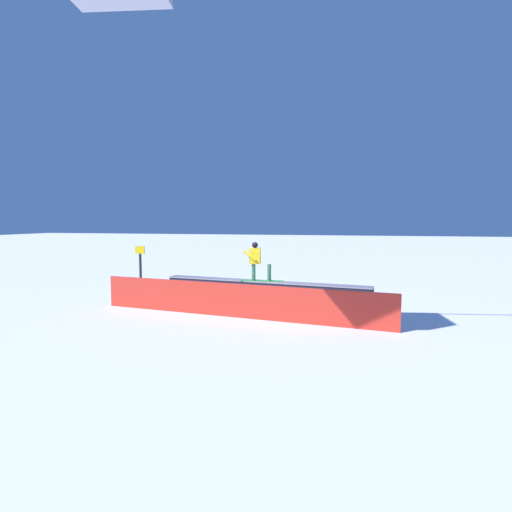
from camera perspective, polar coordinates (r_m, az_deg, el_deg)
The scene contains 5 objects.
ground_plane at distance 15.12m, azimuth 1.06°, elevation -5.47°, with size 120.00×120.00×0.00m, color white.
grind_box at distance 15.08m, azimuth 1.06°, elevation -4.56°, with size 7.75×1.55×0.53m.
snowboarder at distance 15.00m, azimuth 0.10°, elevation -0.57°, with size 1.59×0.46×1.42m.
safety_fence at distance 11.70m, azimuth -2.72°, elevation -6.18°, with size 8.78×0.06×0.96m, color red.
trail_marker at distance 16.89m, azimuth -15.69°, elevation -1.36°, with size 0.40×0.10×1.72m.
Camera 1 is at (-3.25, 14.51, 2.75)m, focal length 28.93 mm.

